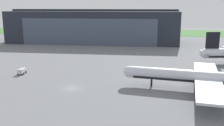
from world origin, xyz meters
The scene contains 5 objects.
ground_plane centered at (0.00, 0.00, 0.00)m, with size 440.00×440.00×0.00m, color slate.
grass_field_strip centered at (0.00, 162.68, 0.04)m, with size 440.00×56.00×0.08m, color #3F6E33.
maintenance_hangar centered at (-12.85, 96.70, 9.98)m, with size 105.41×33.33×20.89m.
airliner_near_left centered at (36.84, 2.10, 3.86)m, with size 44.34×40.46×11.61m.
stair_truck centered at (-21.35, 13.32, 1.04)m, with size 2.47×4.38×1.93m.
Camera 1 is at (20.50, -68.00, 22.84)m, focal length 41.49 mm.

